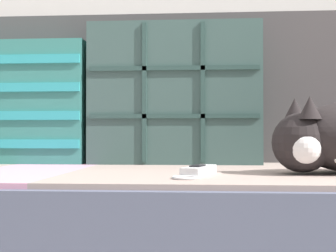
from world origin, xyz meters
name	(u,v)px	position (x,y,z in m)	size (l,w,h in m)	color
sofa_backrest	(148,90)	(0.00, 0.48, 0.63)	(2.09, 0.14, 0.44)	#474242
throw_pillow_quilted	(175,94)	(0.09, 0.33, 0.60)	(0.47, 0.14, 0.39)	#38514C
throw_pillow_striped	(5,103)	(-0.40, 0.33, 0.58)	(0.48, 0.14, 0.34)	#337A70
game_remote_near	(198,171)	(0.17, -0.08, 0.42)	(0.09, 0.19, 0.02)	white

